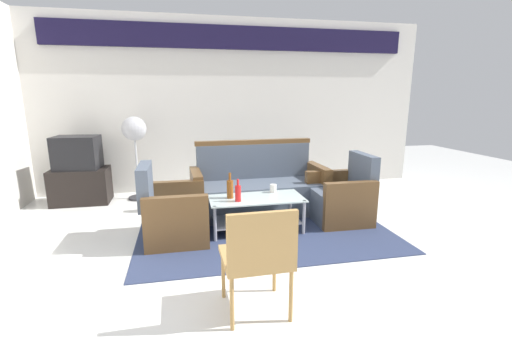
% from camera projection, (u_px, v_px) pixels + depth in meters
% --- Properties ---
extents(ground_plane, '(14.00, 14.00, 0.00)m').
position_uv_depth(ground_plane, '(285.00, 264.00, 3.41)').
color(ground_plane, white).
extents(wall_back, '(6.52, 0.19, 2.80)m').
position_uv_depth(wall_back, '(235.00, 101.00, 5.97)').
color(wall_back, silver).
rests_on(wall_back, ground).
extents(rug, '(2.92, 2.07, 0.01)m').
position_uv_depth(rug, '(263.00, 229.00, 4.29)').
color(rug, '#2D3856').
rests_on(rug, ground).
extents(couch, '(1.82, 0.80, 0.96)m').
position_uv_depth(couch, '(259.00, 190.00, 4.84)').
color(couch, '#4C5666').
rests_on(couch, rug).
extents(armchair_left, '(0.70, 0.76, 0.85)m').
position_uv_depth(armchair_left, '(173.00, 215.00, 3.92)').
color(armchair_left, '#4C5666').
rests_on(armchair_left, rug).
extents(armchair_right, '(0.71, 0.77, 0.85)m').
position_uv_depth(armchair_right, '(341.00, 199.00, 4.53)').
color(armchair_right, '#4C5666').
rests_on(armchair_right, rug).
extents(coffee_table, '(1.10, 0.60, 0.40)m').
position_uv_depth(coffee_table, '(256.00, 208.00, 4.21)').
color(coffee_table, silver).
rests_on(coffee_table, rug).
extents(bottle_brown, '(0.08, 0.08, 0.30)m').
position_uv_depth(bottle_brown, '(230.00, 189.00, 4.11)').
color(bottle_brown, brown).
rests_on(bottle_brown, coffee_table).
extents(bottle_red, '(0.07, 0.07, 0.26)m').
position_uv_depth(bottle_red, '(238.00, 193.00, 3.98)').
color(bottle_red, red).
rests_on(bottle_red, coffee_table).
extents(cup, '(0.08, 0.08, 0.10)m').
position_uv_depth(cup, '(273.00, 188.00, 4.36)').
color(cup, silver).
rests_on(cup, coffee_table).
extents(tv_stand, '(0.80, 0.50, 0.52)m').
position_uv_depth(tv_stand, '(81.00, 186.00, 5.29)').
color(tv_stand, black).
rests_on(tv_stand, ground).
extents(television, '(0.63, 0.49, 0.48)m').
position_uv_depth(television, '(77.00, 153.00, 5.17)').
color(television, black).
rests_on(television, tv_stand).
extents(pedestal_fan, '(0.36, 0.36, 1.27)m').
position_uv_depth(pedestal_fan, '(134.00, 134.00, 5.32)').
color(pedestal_fan, '#2D2D33').
rests_on(pedestal_fan, ground).
extents(wicker_chair, '(0.49, 0.49, 0.84)m').
position_uv_depth(wicker_chair, '(258.00, 253.00, 2.49)').
color(wicker_chair, '#AD844C').
rests_on(wicker_chair, ground).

